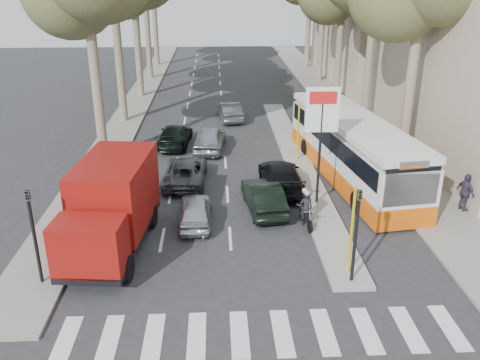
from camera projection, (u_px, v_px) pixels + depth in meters
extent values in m
plane|color=#28282B|center=(256.00, 263.00, 19.12)|extent=(120.00, 120.00, 0.00)
cube|color=gray|center=(335.00, 102.00, 42.58)|extent=(3.20, 70.00, 0.12)
cube|color=gray|center=(140.00, 96.00, 44.60)|extent=(2.40, 64.00, 0.12)
cube|color=gray|center=(297.00, 160.00, 29.40)|extent=(1.50, 26.00, 0.16)
cylinder|color=yellow|center=(351.00, 233.00, 17.68)|extent=(0.10, 0.10, 3.50)
cylinder|color=yellow|center=(318.00, 171.00, 23.22)|extent=(0.10, 0.10, 3.50)
cylinder|color=yellow|center=(298.00, 132.00, 28.76)|extent=(0.10, 0.10, 3.50)
cylinder|color=black|center=(320.00, 153.00, 22.90)|extent=(0.12, 0.12, 5.20)
cube|color=white|center=(322.00, 110.00, 22.14)|extent=(1.50, 0.10, 2.00)
cube|color=red|center=(323.00, 98.00, 21.87)|extent=(1.20, 0.02, 0.55)
cylinder|color=black|center=(355.00, 244.00, 17.28)|extent=(0.12, 0.12, 3.20)
imported|color=black|center=(359.00, 204.00, 16.70)|extent=(0.16, 0.41, 1.00)
cylinder|color=black|center=(36.00, 244.00, 17.25)|extent=(0.12, 0.12, 3.20)
imported|color=black|center=(29.00, 204.00, 16.68)|extent=(0.16, 0.41, 1.00)
cylinder|color=#6B604C|center=(97.00, 88.00, 28.24)|extent=(0.56, 0.56, 8.40)
cylinder|color=#6B604C|center=(119.00, 60.00, 35.52)|extent=(0.56, 0.56, 8.96)
cylinder|color=#6B604C|center=(138.00, 49.00, 43.08)|extent=(0.56, 0.56, 8.12)
cylinder|color=#6B604C|center=(148.00, 31.00, 50.20)|extent=(0.56, 0.56, 9.52)
cylinder|color=#6B604C|center=(155.00, 27.00, 57.74)|extent=(0.56, 0.56, 8.68)
cylinder|color=#6B604C|center=(410.00, 92.00, 27.17)|extent=(0.56, 0.56, 8.40)
cylinder|color=#6B604C|center=(370.00, 60.00, 34.40)|extent=(0.56, 0.56, 9.24)
cylinder|color=#6B604C|center=(339.00, 53.00, 42.05)|extent=(0.56, 0.56, 7.84)
cylinder|color=#6B604C|center=(321.00, 35.00, 49.23)|extent=(0.56, 0.56, 8.96)
cylinder|color=#6B604C|center=(308.00, 29.00, 56.73)|extent=(0.56, 0.56, 8.40)
imported|color=#AFB2B7|center=(195.00, 210.00, 21.99)|extent=(1.49, 3.60, 1.22)
imported|color=black|center=(263.00, 197.00, 23.15)|extent=(1.92, 4.27, 1.36)
imported|color=#44464B|center=(185.00, 172.00, 26.18)|extent=(2.26, 4.59, 1.25)
imported|color=black|center=(281.00, 176.00, 25.40)|extent=(1.99, 4.85, 1.40)
imported|color=#A2A4AA|center=(210.00, 138.00, 31.01)|extent=(2.24, 4.50, 1.48)
imported|color=#515359|center=(230.00, 111.00, 37.34)|extent=(1.88, 4.20, 1.34)
imported|color=black|center=(175.00, 135.00, 31.84)|extent=(2.21, 4.69, 1.32)
cube|color=black|center=(113.00, 236.00, 19.91)|extent=(3.04, 6.70, 0.27)
cylinder|color=black|center=(66.00, 267.00, 18.00)|extent=(0.42, 1.00, 0.97)
cylinder|color=black|center=(126.00, 269.00, 17.89)|extent=(0.42, 1.00, 0.97)
cylinder|color=black|center=(102.00, 215.00, 21.80)|extent=(0.42, 1.00, 0.97)
cylinder|color=black|center=(151.00, 217.00, 21.69)|extent=(0.42, 1.00, 0.97)
cube|color=maroon|center=(90.00, 246.00, 17.24)|extent=(2.52, 1.75, 1.84)
cube|color=black|center=(82.00, 251.00, 16.50)|extent=(2.16, 0.31, 0.97)
cube|color=maroon|center=(116.00, 191.00, 20.13)|extent=(2.94, 4.78, 2.71)
cube|color=#DD570C|center=(350.00, 167.00, 26.86)|extent=(4.40, 12.78, 0.98)
cube|color=silver|center=(352.00, 144.00, 26.37)|extent=(4.40, 12.78, 1.63)
cube|color=black|center=(353.00, 138.00, 26.24)|extent=(4.35, 12.29, 0.93)
cube|color=silver|center=(354.00, 121.00, 25.91)|extent=(4.40, 12.78, 0.33)
cube|color=black|center=(411.00, 187.00, 20.64)|extent=(2.38, 0.39, 1.63)
cube|color=#DD570C|center=(414.00, 165.00, 20.27)|extent=(1.30, 0.24, 0.35)
cylinder|color=black|center=(358.00, 202.00, 23.05)|extent=(0.44, 1.08, 1.05)
cylinder|color=black|center=(408.00, 198.00, 23.47)|extent=(0.44, 1.08, 1.05)
cylinder|color=black|center=(306.00, 148.00, 30.11)|extent=(0.44, 1.08, 1.05)
cylinder|color=black|center=(345.00, 146.00, 30.53)|extent=(0.44, 1.08, 1.05)
cylinder|color=black|center=(310.00, 227.00, 21.27)|extent=(0.14, 0.59, 0.58)
cylinder|color=black|center=(302.00, 212.00, 22.52)|extent=(0.14, 0.59, 0.58)
cylinder|color=silver|center=(310.00, 218.00, 21.20)|extent=(0.09, 0.37, 0.73)
cube|color=black|center=(306.00, 216.00, 21.89)|extent=(0.26, 0.69, 0.27)
cube|color=black|center=(307.00, 213.00, 21.63)|extent=(0.31, 0.43, 0.20)
cube|color=black|center=(304.00, 210.00, 22.07)|extent=(0.30, 0.61, 0.11)
cylinder|color=silver|center=(310.00, 212.00, 21.14)|extent=(0.56, 0.09, 0.04)
imported|color=black|center=(306.00, 208.00, 21.74)|extent=(0.59, 0.41, 1.52)
imported|color=black|center=(304.00, 205.00, 22.09)|extent=(0.73, 0.45, 1.43)
sphere|color=#B2B2B7|center=(307.00, 193.00, 21.42)|extent=(0.25, 0.25, 0.25)
sphere|color=#B2B2B7|center=(305.00, 191.00, 21.79)|extent=(0.25, 0.25, 0.25)
imported|color=#393049|center=(465.00, 192.00, 22.79)|extent=(0.78, 1.13, 1.76)
imported|color=#715F54|center=(433.00, 162.00, 26.72)|extent=(1.08, 0.97, 1.57)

